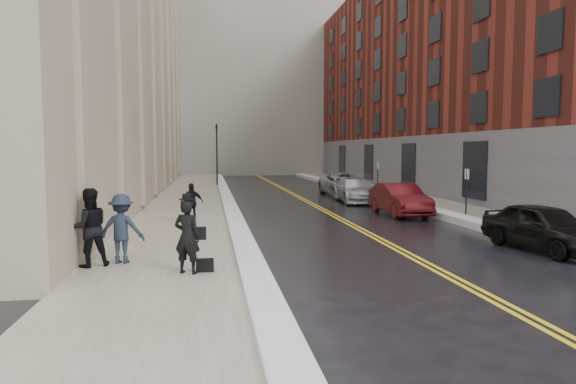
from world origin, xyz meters
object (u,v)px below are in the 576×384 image
object	(u,v)px
car_black	(544,227)
car_silver_far	(345,184)
car_maroon	(399,199)
car_silver_near	(355,190)
pedestrian_c	(192,203)
pedestrian_b	(122,229)
pedestrian_a	(89,228)
pedestrian_main	(187,237)

from	to	relation	value
car_black	car_silver_far	size ratio (longest dim) A/B	0.77
car_black	car_silver_far	world-z (taller)	car_silver_far
car_black	car_maroon	size ratio (longest dim) A/B	0.93
car_maroon	car_silver_far	world-z (taller)	car_silver_far
car_silver_near	pedestrian_c	size ratio (longest dim) A/B	3.07
car_maroon	car_silver_far	size ratio (longest dim) A/B	0.83
car_silver_near	pedestrian_c	bearing A→B (deg)	-136.31
car_maroon	car_silver_far	distance (m)	10.34
car_maroon	pedestrian_b	xyz separation A→B (m)	(-11.04, -9.32, 0.30)
car_maroon	car_black	bearing A→B (deg)	-82.88
pedestrian_a	car_black	bearing A→B (deg)	160.96
car_silver_near	car_silver_far	xyz separation A→B (m)	(0.51, 4.21, 0.06)
car_silver_far	pedestrian_a	distance (m)	23.25
pedestrian_main	pedestrian_b	distance (m)	2.22
car_silver_far	pedestrian_main	bearing A→B (deg)	-115.81
car_silver_far	pedestrian_a	xyz separation A→B (m)	(-11.91, -19.97, 0.37)
car_black	car_silver_far	xyz separation A→B (m)	(-1.09, 19.13, 0.04)
car_silver_far	pedestrian_c	xyz separation A→B (m)	(-9.64, -12.28, 0.17)
car_black	pedestrian_main	bearing A→B (deg)	-176.99
car_silver_near	pedestrian_main	size ratio (longest dim) A/B	2.75
pedestrian_b	pedestrian_a	bearing A→B (deg)	32.95
car_black	car_silver_near	distance (m)	15.01
car_silver_near	pedestrian_c	world-z (taller)	pedestrian_c
car_black	pedestrian_a	distance (m)	13.03
car_maroon	car_silver_far	xyz separation A→B (m)	(0.13, 10.34, 0.01)
car_black	pedestrian_c	size ratio (longest dim) A/B	2.69
pedestrian_main	car_black	bearing A→B (deg)	-146.85
car_maroon	pedestrian_c	xyz separation A→B (m)	(-9.51, -1.94, 0.19)
pedestrian_a	pedestrian_c	distance (m)	8.01
pedestrian_main	pedestrian_b	bearing A→B (deg)	-16.87
pedestrian_main	pedestrian_a	xyz separation A→B (m)	(-2.44, 1.11, 0.10)
car_maroon	pedestrian_b	distance (m)	14.45
car_maroon	pedestrian_main	distance (m)	14.23
pedestrian_main	pedestrian_b	world-z (taller)	pedestrian_b
car_silver_near	car_silver_far	distance (m)	4.24
car_black	pedestrian_b	xyz separation A→B (m)	(-12.27, -0.53, 0.32)
pedestrian_main	pedestrian_a	size ratio (longest dim) A/B	0.89
car_silver_far	car_silver_near	bearing A→B (deg)	-98.48
car_silver_near	car_silver_far	world-z (taller)	car_silver_far
pedestrian_c	pedestrian_main	bearing A→B (deg)	83.02
car_black	car_silver_far	distance (m)	19.16
car_black	car_maroon	bearing A→B (deg)	90.52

